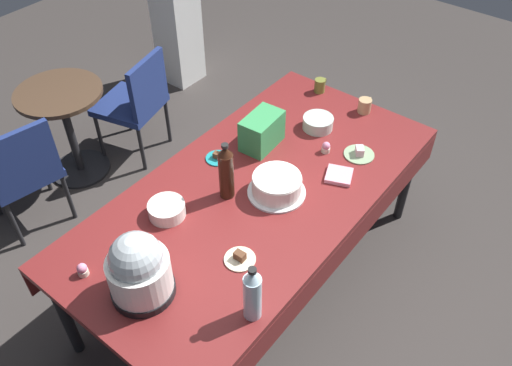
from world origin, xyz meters
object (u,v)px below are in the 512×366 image
at_px(dessert_plate_sage, 359,153).
at_px(cupcake_mint, 326,147).
at_px(potluck_table, 256,198).
at_px(dessert_plate_teal, 218,157).
at_px(slow_cooker, 139,269).
at_px(soda_bottle_water, 252,294).
at_px(coffee_mug_olive, 320,85).
at_px(frosted_layer_cake, 277,185).
at_px(glass_salad_bowl, 318,123).
at_px(water_cooler, 176,19).
at_px(maroon_chair_right, 137,100).
at_px(ceramic_snack_bowl, 167,210).
at_px(dessert_plate_cream, 240,258).
at_px(cupcake_lemon, 82,270).
at_px(maroon_chair_left, 21,169).
at_px(soda_bottle_cola, 226,172).
at_px(cupcake_rose, 260,118).
at_px(round_cafe_table, 66,117).
at_px(soda_carton, 262,131).
at_px(coffee_mug_tan, 365,105).

height_order(dessert_plate_sage, cupcake_mint, cupcake_mint).
bearing_deg(potluck_table, dessert_plate_teal, 78.59).
relative_size(slow_cooker, soda_bottle_water, 1.12).
distance_m(potluck_table, coffee_mug_olive, 1.05).
bearing_deg(frosted_layer_cake, glass_salad_bowl, 13.13).
xyz_separation_m(dessert_plate_sage, water_cooler, (0.80, 2.28, -0.17)).
relative_size(glass_salad_bowl, maroon_chair_right, 0.22).
xyz_separation_m(potluck_table, coffee_mug_olive, (1.01, 0.25, 0.11)).
bearing_deg(frosted_layer_cake, ceramic_snack_bowl, 143.93).
distance_m(dessert_plate_cream, cupcake_lemon, 0.72).
height_order(soda_bottle_water, maroon_chair_left, soda_bottle_water).
height_order(soda_bottle_cola, soda_bottle_water, soda_bottle_cola).
height_order(dessert_plate_cream, soda_bottle_water, soda_bottle_water).
relative_size(dessert_plate_cream, water_cooler, 0.12).
bearing_deg(dessert_plate_sage, dessert_plate_teal, 130.50).
relative_size(dessert_plate_cream, dessert_plate_sage, 0.86).
bearing_deg(dessert_plate_cream, water_cooler, 50.77).
distance_m(glass_salad_bowl, maroon_chair_right, 1.47).
xyz_separation_m(frosted_layer_cake, dessert_plate_sage, (0.55, -0.19, -0.04)).
relative_size(dessert_plate_teal, maroon_chair_right, 0.17).
bearing_deg(potluck_table, frosted_layer_cake, -64.52).
bearing_deg(frosted_layer_cake, maroon_chair_right, 76.64).
bearing_deg(cupcake_rose, maroon_chair_left, 133.85).
distance_m(maroon_chair_left, round_cafe_table, 0.56).
height_order(soda_bottle_water, round_cafe_table, soda_bottle_water).
relative_size(slow_cooker, coffee_mug_olive, 3.13).
height_order(frosted_layer_cake, soda_bottle_cola, soda_bottle_cola).
distance_m(soda_bottle_cola, soda_carton, 0.47).
bearing_deg(soda_carton, dessert_plate_sage, -65.68).
height_order(soda_bottle_cola, coffee_mug_tan, soda_bottle_cola).
height_order(dessert_plate_teal, cupcake_lemon, cupcake_lemon).
height_order(slow_cooker, cupcake_lemon, slow_cooker).
distance_m(frosted_layer_cake, soda_bottle_water, 0.76).
bearing_deg(dessert_plate_sage, maroon_chair_left, 123.57).
distance_m(glass_salad_bowl, soda_carton, 0.39).
xyz_separation_m(ceramic_snack_bowl, cupcake_rose, (0.92, 0.11, -0.01)).
distance_m(dessert_plate_teal, cupcake_mint, 0.63).
height_order(cupcake_rose, water_cooler, water_cooler).
distance_m(cupcake_mint, coffee_mug_tan, 0.49).
xyz_separation_m(cupcake_rose, cupcake_lemon, (-1.43, -0.08, 0.00)).
xyz_separation_m(glass_salad_bowl, ceramic_snack_bowl, (-1.09, 0.20, -0.00)).
relative_size(dessert_plate_cream, coffee_mug_tan, 1.23).
bearing_deg(dessert_plate_sage, coffee_mug_tan, 25.99).
height_order(cupcake_rose, maroon_chair_left, maroon_chair_left).
relative_size(soda_bottle_water, soda_carton, 1.20).
distance_m(ceramic_snack_bowl, soda_carton, 0.75).
height_order(soda_carton, maroon_chair_left, soda_carton).
bearing_deg(water_cooler, round_cafe_table, -167.88).
distance_m(glass_salad_bowl, coffee_mug_tan, 0.35).
bearing_deg(round_cafe_table, cupcake_mint, -72.97).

